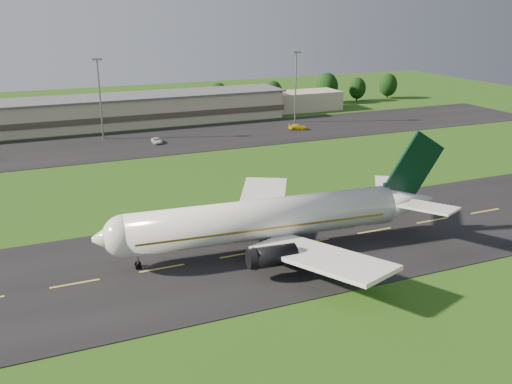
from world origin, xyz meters
name	(u,v)px	position (x,y,z in m)	size (l,w,h in m)	color
ground	(162,269)	(0.00, 0.00, 0.00)	(360.00, 360.00, 0.00)	#214A12
taxiway	(162,269)	(0.00, 0.00, 0.05)	(220.00, 30.00, 0.10)	black
apron	(88,148)	(0.00, 72.00, 0.05)	(260.00, 30.00, 0.10)	black
airliner	(270,219)	(15.48, -0.07, 4.66)	(51.29, 42.05, 15.57)	white
terminal	(98,113)	(6.40, 96.18, 3.99)	(145.00, 16.00, 8.40)	tan
light_mast_centre	(99,89)	(5.00, 80.00, 12.74)	(2.40, 1.20, 20.35)	gray
light_mast_east	(296,79)	(60.00, 80.00, 12.74)	(2.40, 1.20, 20.35)	gray
tree_line	(197,97)	(38.79, 106.61, 4.90)	(192.24, 8.14, 10.47)	black
service_vehicle_c	(157,141)	(16.43, 69.95, 0.74)	(2.12, 4.61, 1.28)	silver
service_vehicle_d	(298,127)	(56.06, 70.38, 0.84)	(2.08, 5.11, 1.48)	yellow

